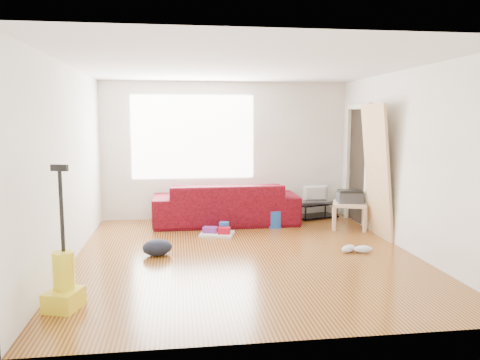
{
  "coord_description": "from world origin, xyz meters",
  "views": [
    {
      "loc": [
        -0.9,
        -6.06,
        1.81
      ],
      "look_at": [
        0.01,
        0.6,
        0.94
      ],
      "focal_mm": 35.0,
      "sensor_mm": 36.0,
      "label": 1
    }
  ],
  "objects": [
    {
      "name": "sofa",
      "position": [
        -0.07,
        1.95,
        0.0
      ],
      "size": [
        2.5,
        0.98,
        0.73
      ],
      "primitive_type": "imported",
      "rotation": [
        0.0,
        0.0,
        3.14
      ],
      "color": "#2F0206",
      "rests_on": "ground"
    },
    {
      "name": "side_table",
      "position": [
        1.95,
        1.31,
        0.37
      ],
      "size": [
        0.69,
        0.69,
        0.44
      ],
      "rotation": [
        0.0,
        0.0,
        -0.35
      ],
      "color": "#C5AB93",
      "rests_on": "ground"
    },
    {
      "name": "sneakers",
      "position": [
        1.52,
        -0.1,
        0.05
      ],
      "size": [
        0.46,
        0.23,
        0.1
      ],
      "rotation": [
        0.0,
        0.0,
        0.11
      ],
      "color": "silver",
      "rests_on": "ground"
    },
    {
      "name": "printer",
      "position": [
        1.95,
        1.31,
        0.54
      ],
      "size": [
        0.45,
        0.37,
        0.21
      ],
      "rotation": [
        0.0,
        0.0,
        -0.16
      ],
      "color": "#2F3036",
      "rests_on": "side_table"
    },
    {
      "name": "backpack",
      "position": [
        -1.18,
        0.14,
        0.0
      ],
      "size": [
        0.48,
        0.42,
        0.22
      ],
      "primitive_type": "ellipsoid",
      "rotation": [
        0.0,
        0.0,
        0.3
      ],
      "color": "black",
      "rests_on": "ground"
    },
    {
      "name": "room",
      "position": [
        0.07,
        0.15,
        1.25
      ],
      "size": [
        4.51,
        5.01,
        2.51
      ],
      "color": "#4B290A",
      "rests_on": "ground"
    },
    {
      "name": "toilet_paper",
      "position": [
        0.72,
        1.56,
        0.2
      ],
      "size": [
        0.11,
        0.11,
        0.11
      ],
      "primitive_type": "cylinder",
      "color": "white",
      "rests_on": "bucket"
    },
    {
      "name": "tv",
      "position": [
        1.65,
        2.22,
        0.45
      ],
      "size": [
        0.61,
        0.08,
        0.35
      ],
      "primitive_type": "imported",
      "rotation": [
        0.0,
        0.0,
        3.14
      ],
      "color": "black",
      "rests_on": "tv_stand"
    },
    {
      "name": "tv_stand",
      "position": [
        1.65,
        2.22,
        0.15
      ],
      "size": [
        0.84,
        0.63,
        0.28
      ],
      "rotation": [
        0.0,
        0.0,
        0.3
      ],
      "color": "black",
      "rests_on": "ground"
    },
    {
      "name": "bucket",
      "position": [
        0.73,
        1.58,
        0.0
      ],
      "size": [
        0.36,
        0.36,
        0.29
      ],
      "primitive_type": "cylinder",
      "rotation": [
        0.0,
        0.0,
        -0.29
      ],
      "color": "#1547A5",
      "rests_on": "ground"
    },
    {
      "name": "vacuum",
      "position": [
        -2.0,
        -1.54,
        0.26
      ],
      "size": [
        0.38,
        0.41,
        1.39
      ],
      "rotation": [
        0.0,
        0.0,
        -0.31
      ],
      "color": "yellow",
      "rests_on": "ground"
    },
    {
      "name": "cleaning_tray",
      "position": [
        -0.27,
        1.14,
        0.06
      ],
      "size": [
        0.6,
        0.53,
        0.18
      ],
      "rotation": [
        0.0,
        0.0,
        -0.27
      ],
      "color": "silver",
      "rests_on": "ground"
    },
    {
      "name": "door_panel",
      "position": [
        2.13,
        0.69,
        0.0
      ],
      "size": [
        0.26,
        0.82,
        2.05
      ],
      "primitive_type": "cube",
      "rotation": [
        0.0,
        -0.1,
        0.0
      ],
      "color": "tan",
      "rests_on": "ground"
    }
  ]
}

